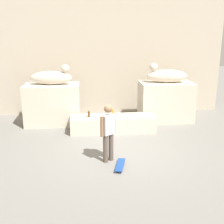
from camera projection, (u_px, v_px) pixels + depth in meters
The scene contains 11 objects.
ground_plane at pixel (119, 151), 8.98m from camera, with size 40.00×40.00×0.00m, color slate.
facade_wall at pixel (107, 55), 12.75m from camera, with size 10.14×0.60×5.06m, color #B9AD97.
pedestal_left at pixel (53, 104), 11.41m from camera, with size 2.11×1.25×1.58m, color beige.
pedestal_right at pixel (166, 102), 11.82m from camera, with size 2.11×1.25×1.58m, color beige.
statue_reclining_left at pixel (52, 77), 11.11m from camera, with size 1.65×0.72×0.78m.
statue_reclining_right at pixel (166, 75), 11.52m from camera, with size 1.65×0.72×0.78m.
ledge_block at pixel (113, 124), 10.68m from camera, with size 3.09×0.84×0.58m, color beige.
skater at pixel (108, 131), 8.09m from camera, with size 0.46×0.37×1.67m.
skateboard at pixel (120, 165), 7.96m from camera, with size 0.39×0.82×0.08m.
bottle_orange at pixel (113, 113), 10.59m from camera, with size 0.07×0.07×0.28m.
bottle_brown at pixel (89, 114), 10.46m from camera, with size 0.08×0.08×0.26m.
Camera 1 is at (-0.98, -8.23, 3.66)m, focal length 46.54 mm.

